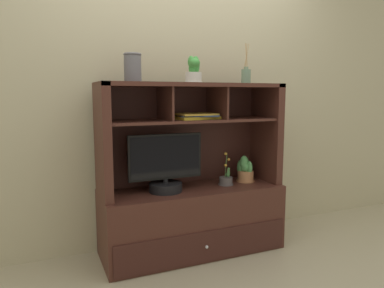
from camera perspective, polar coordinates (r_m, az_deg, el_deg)
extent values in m
cube|color=tan|center=(3.01, 0.00, -16.70)|extent=(6.00, 6.00, 0.02)
cube|color=#B5AC8A|center=(3.01, -2.20, 10.85)|extent=(6.00, 0.02, 2.80)
cube|color=#45231B|center=(2.91, 0.00, -11.89)|extent=(1.42, 0.52, 0.52)
cube|color=#371B16|center=(2.73, 2.27, -16.02)|extent=(1.36, 0.01, 0.23)
sphere|color=silver|center=(2.72, 2.38, -16.11)|extent=(0.02, 0.02, 0.02)
cube|color=#45231B|center=(2.57, -14.09, 0.50)|extent=(0.06, 0.42, 0.81)
cube|color=#45231B|center=(3.09, 11.69, 1.77)|extent=(0.06, 0.42, 0.81)
cube|color=#371B16|center=(2.94, -1.53, 1.34)|extent=(1.36, 0.02, 0.78)
cube|color=#45231B|center=(2.74, 0.00, 9.38)|extent=(1.42, 0.42, 0.03)
cube|color=#45231B|center=(2.75, 0.00, 3.79)|extent=(1.30, 0.38, 0.02)
cube|color=#45231B|center=(2.66, -4.32, 6.47)|extent=(0.02, 0.36, 0.24)
cube|color=#45231B|center=(2.83, 4.06, 6.55)|extent=(0.02, 0.36, 0.24)
cylinder|color=black|center=(2.72, -4.23, -6.87)|extent=(0.25, 0.25, 0.07)
cylinder|color=black|center=(2.71, -4.24, -5.87)|extent=(0.04, 0.04, 0.03)
cube|color=black|center=(2.67, -4.28, -2.02)|extent=(0.57, 0.03, 0.34)
cube|color=black|center=(2.66, -4.17, -2.07)|extent=(0.54, 0.00, 0.31)
cylinder|color=#534D4E|center=(2.93, 5.41, -5.88)|extent=(0.11, 0.11, 0.06)
cylinder|color=#534D4E|center=(2.94, 5.41, -6.40)|extent=(0.12, 0.12, 0.01)
cylinder|color=#4C6B38|center=(2.90, 5.44, -3.40)|extent=(0.01, 0.03, 0.19)
sphere|color=#BC892E|center=(2.90, 5.37, -3.41)|extent=(0.02, 0.02, 0.02)
sphere|color=#BC892E|center=(2.89, 5.89, -2.47)|extent=(0.02, 0.02, 0.02)
sphere|color=#BC892E|center=(2.87, 5.39, -1.55)|extent=(0.02, 0.02, 0.02)
ellipsoid|color=#52944F|center=(2.92, 5.82, -4.71)|extent=(0.05, 0.06, 0.11)
ellipsoid|color=#52944F|center=(2.93, 5.64, -4.63)|extent=(0.05, 0.06, 0.10)
cylinder|color=#B87C50|center=(3.06, 8.54, -5.07)|extent=(0.13, 0.13, 0.09)
cylinder|color=#B87C50|center=(3.07, 8.52, -5.83)|extent=(0.15, 0.15, 0.01)
ellipsoid|color=#529B56|center=(3.05, 8.84, -3.56)|extent=(0.07, 0.07, 0.10)
ellipsoid|color=#529B56|center=(3.07, 8.57, -3.00)|extent=(0.05, 0.06, 0.10)
ellipsoid|color=#529B56|center=(3.06, 7.80, -3.76)|extent=(0.06, 0.08, 0.14)
ellipsoid|color=#529B56|center=(3.02, 8.30, -2.97)|extent=(0.07, 0.07, 0.12)
ellipsoid|color=#529B56|center=(3.02, 8.48, -3.64)|extent=(0.07, 0.08, 0.08)
ellipsoid|color=#529B56|center=(3.02, 9.15, -3.79)|extent=(0.05, 0.06, 0.12)
cube|color=gold|center=(2.74, 0.72, 4.22)|extent=(0.36, 0.24, 0.02)
cube|color=navy|center=(2.74, 0.78, 4.54)|extent=(0.31, 0.23, 0.01)
cube|color=gold|center=(2.74, 0.52, 4.78)|extent=(0.31, 0.25, 0.01)
cylinder|color=slate|center=(2.94, 8.61, 10.59)|extent=(0.07, 0.07, 0.11)
cylinder|color=slate|center=(2.94, 8.64, 11.89)|extent=(0.03, 0.03, 0.02)
cylinder|color=tan|center=(2.95, 8.74, 13.65)|extent=(0.00, 0.05, 0.20)
cylinder|color=tan|center=(2.96, 8.69, 13.65)|extent=(0.04, 0.03, 0.20)
cylinder|color=tan|center=(2.96, 8.62, 13.65)|extent=(0.03, 0.01, 0.20)
cylinder|color=tan|center=(2.95, 8.60, 13.66)|extent=(0.02, 0.05, 0.20)
cylinder|color=tan|center=(2.95, 8.63, 13.67)|extent=(0.01, 0.02, 0.20)
cylinder|color=tan|center=(2.95, 8.70, 13.66)|extent=(0.02, 0.01, 0.20)
cylinder|color=tan|center=(2.95, 8.75, 13.66)|extent=(0.04, 0.03, 0.20)
cylinder|color=silver|center=(2.72, 0.23, 10.54)|extent=(0.12, 0.12, 0.08)
cylinder|color=silver|center=(2.72, 0.23, 9.79)|extent=(0.14, 0.14, 0.01)
ellipsoid|color=green|center=(2.74, 0.59, 12.45)|extent=(0.06, 0.05, 0.14)
ellipsoid|color=green|center=(2.74, 0.03, 12.06)|extent=(0.06, 0.07, 0.11)
ellipsoid|color=green|center=(2.72, -0.16, 12.99)|extent=(0.04, 0.08, 0.09)
ellipsoid|color=green|center=(2.70, 0.36, 12.83)|extent=(0.08, 0.07, 0.07)
cylinder|color=#5D5C62|center=(2.57, -9.45, 11.73)|extent=(0.12, 0.12, 0.18)
torus|color=#5D5C62|center=(2.58, -9.50, 13.94)|extent=(0.13, 0.13, 0.02)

